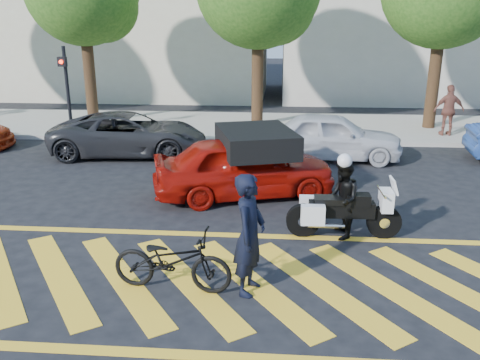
# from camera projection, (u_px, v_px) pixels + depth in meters

# --- Properties ---
(ground) EXTENTS (90.00, 90.00, 0.00)m
(ground) POSITION_uv_depth(u_px,v_px,m) (223.00, 283.00, 8.39)
(ground) COLOR black
(ground) RESTS_ON ground
(sidewalk) EXTENTS (60.00, 5.00, 0.15)m
(sidewalk) POSITION_uv_depth(u_px,v_px,m) (257.00, 126.00, 19.74)
(sidewalk) COLOR #9E998E
(sidewalk) RESTS_ON ground
(crosswalk) EXTENTS (12.33, 4.00, 0.01)m
(crosswalk) POSITION_uv_depth(u_px,v_px,m) (221.00, 282.00, 8.39)
(crosswalk) COLOR yellow
(crosswalk) RESTS_ON ground
(signal_pole) EXTENTS (0.28, 0.43, 3.20)m
(signal_pole) POSITION_uv_depth(u_px,v_px,m) (66.00, 84.00, 17.50)
(signal_pole) COLOR black
(signal_pole) RESTS_ON ground
(officer_bike) EXTENTS (0.63, 0.81, 1.96)m
(officer_bike) POSITION_uv_depth(u_px,v_px,m) (250.00, 234.00, 7.85)
(officer_bike) COLOR black
(officer_bike) RESTS_ON ground
(bicycle) EXTENTS (1.99, 0.87, 1.01)m
(bicycle) POSITION_uv_depth(u_px,v_px,m) (172.00, 261.00, 8.04)
(bicycle) COLOR black
(bicycle) RESTS_ON ground
(police_motorcycle) EXTENTS (2.26, 0.72, 1.00)m
(police_motorcycle) POSITION_uv_depth(u_px,v_px,m) (342.00, 211.00, 9.96)
(police_motorcycle) COLOR black
(police_motorcycle) RESTS_ON ground
(officer_moto) EXTENTS (0.62, 0.78, 1.58)m
(officer_moto) POSITION_uv_depth(u_px,v_px,m) (342.00, 199.00, 9.88)
(officer_moto) COLOR black
(officer_moto) RESTS_ON ground
(red_convertible) EXTENTS (4.65, 2.89, 1.48)m
(red_convertible) POSITION_uv_depth(u_px,v_px,m) (244.00, 167.00, 12.19)
(red_convertible) COLOR #950D06
(red_convertible) RESTS_ON ground
(parked_mid_left) EXTENTS (4.94, 2.58, 1.33)m
(parked_mid_left) POSITION_uv_depth(u_px,v_px,m) (129.00, 134.00, 15.85)
(parked_mid_left) COLOR black
(parked_mid_left) RESTS_ON ground
(parked_mid_right) EXTENTS (4.25, 1.91, 1.42)m
(parked_mid_right) POSITION_uv_depth(u_px,v_px,m) (332.00, 136.00, 15.38)
(parked_mid_right) COLOR silver
(parked_mid_right) RESTS_ON ground
(pedestrian_right) EXTENTS (1.06, 0.50, 1.77)m
(pedestrian_right) POSITION_uv_depth(u_px,v_px,m) (449.00, 110.00, 17.70)
(pedestrian_right) COLOR brown
(pedestrian_right) RESTS_ON sidewalk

